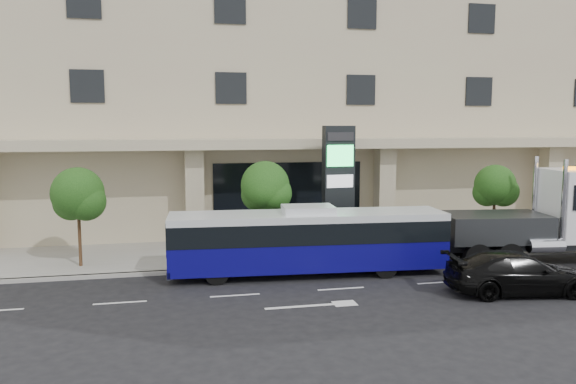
{
  "coord_description": "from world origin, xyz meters",
  "views": [
    {
      "loc": [
        -6.24,
        -21.14,
        6.13
      ],
      "look_at": [
        -1.29,
        2.0,
        3.29
      ],
      "focal_mm": 35.0,
      "sensor_mm": 36.0,
      "label": 1
    }
  ],
  "objects_px": {
    "tow_truck": "(553,220)",
    "signage_pylon": "(338,188)",
    "city_bus": "(308,240)",
    "black_sedan": "(518,273)"
  },
  "relations": [
    {
      "from": "black_sedan",
      "to": "city_bus",
      "type": "bearing_deg",
      "value": 66.81
    },
    {
      "from": "city_bus",
      "to": "black_sedan",
      "type": "height_order",
      "value": "city_bus"
    },
    {
      "from": "city_bus",
      "to": "tow_truck",
      "type": "relative_size",
      "value": 1.1
    },
    {
      "from": "signage_pylon",
      "to": "city_bus",
      "type": "bearing_deg",
      "value": -129.74
    },
    {
      "from": "city_bus",
      "to": "signage_pylon",
      "type": "distance_m",
      "value": 4.38
    },
    {
      "from": "tow_truck",
      "to": "signage_pylon",
      "type": "distance_m",
      "value": 9.63
    },
    {
      "from": "city_bus",
      "to": "tow_truck",
      "type": "xyz_separation_m",
      "value": [
        11.13,
        -0.35,
        0.48
      ]
    },
    {
      "from": "tow_truck",
      "to": "signage_pylon",
      "type": "height_order",
      "value": "signage_pylon"
    },
    {
      "from": "city_bus",
      "to": "black_sedan",
      "type": "xyz_separation_m",
      "value": [
        6.87,
        -4.15,
        -0.69
      ]
    },
    {
      "from": "tow_truck",
      "to": "city_bus",
      "type": "bearing_deg",
      "value": -174.61
    }
  ]
}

